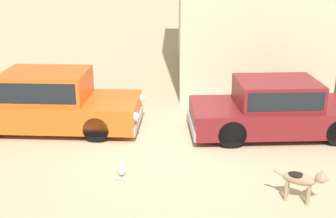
{
  "coord_description": "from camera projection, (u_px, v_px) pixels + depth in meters",
  "views": [
    {
      "loc": [
        0.19,
        -8.98,
        4.12
      ],
      "look_at": [
        0.03,
        0.2,
        0.9
      ],
      "focal_mm": 46.3,
      "sensor_mm": 36.0,
      "label": 1
    }
  ],
  "objects": [
    {
      "name": "ground_plane",
      "position": [
        167.0,
        149.0,
        9.84
      ],
      "size": [
        80.0,
        80.0,
        0.0
      ],
      "primitive_type": "plane",
      "color": "tan"
    },
    {
      "name": "stray_dog_spotted",
      "position": [
        303.0,
        179.0,
        7.59
      ],
      "size": [
        0.93,
        0.47,
        0.67
      ],
      "rotation": [
        0.0,
        0.0,
        5.87
      ],
      "color": "#997F60",
      "rests_on": "ground_plane"
    },
    {
      "name": "stray_cat",
      "position": [
        122.0,
        169.0,
        8.76
      ],
      "size": [
        0.23,
        0.65,
        0.15
      ],
      "rotation": [
        0.0,
        0.0,
        1.7
      ],
      "color": "beige",
      "rests_on": "ground_plane"
    },
    {
      "name": "parked_sedan_second",
      "position": [
        277.0,
        108.0,
        10.51
      ],
      "size": [
        4.37,
        2.0,
        1.36
      ],
      "rotation": [
        0.0,
        0.0,
        0.07
      ],
      "color": "maroon",
      "rests_on": "ground_plane"
    },
    {
      "name": "parked_sedan_nearest",
      "position": [
        49.0,
        101.0,
        10.83
      ],
      "size": [
        4.66,
        1.92,
        1.49
      ],
      "rotation": [
        0.0,
        0.0,
        -0.03
      ],
      "color": "#D15619",
      "rests_on": "ground_plane"
    }
  ]
}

